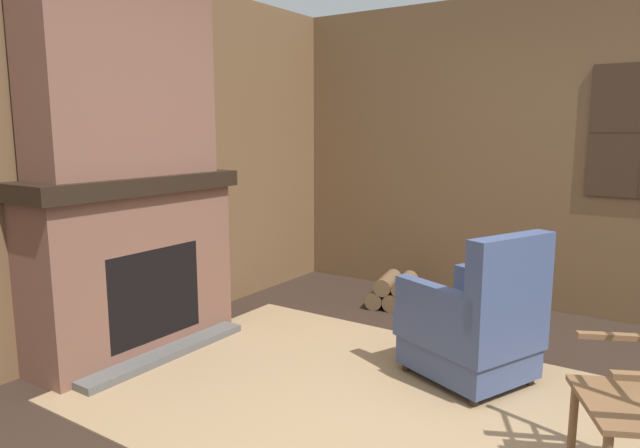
# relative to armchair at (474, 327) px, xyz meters

# --- Properties ---
(wood_panel_wall_left) EXTENTS (0.06, 5.57, 2.60)m
(wood_panel_wall_left) POSITION_rel_armchair_xyz_m (-2.35, -0.79, 0.96)
(wood_panel_wall_left) COLOR brown
(wood_panel_wall_left) RESTS_ON ground
(wood_panel_wall_back) EXTENTS (5.57, 0.09, 2.60)m
(wood_panel_wall_back) POSITION_rel_armchair_xyz_m (0.18, 1.73, 0.96)
(wood_panel_wall_back) COLOR brown
(wood_panel_wall_back) RESTS_ON ground
(fireplace_hearth) EXTENTS (0.65, 1.53, 1.20)m
(fireplace_hearth) POSITION_rel_armchair_xyz_m (-2.09, -0.79, 0.25)
(fireplace_hearth) COLOR brown
(fireplace_hearth) RESTS_ON ground
(chimney_breast) EXTENTS (0.38, 1.25, 1.38)m
(chimney_breast) POSITION_rel_armchair_xyz_m (-2.10, -0.79, 1.55)
(chimney_breast) COLOR brown
(chimney_breast) RESTS_ON fireplace_hearth
(area_rug) EXTENTS (3.16, 2.14, 0.01)m
(area_rug) POSITION_rel_armchair_xyz_m (-0.39, -0.57, -0.34)
(area_rug) COLOR #997A56
(area_rug) RESTS_ON ground
(armchair) EXTENTS (0.87, 0.82, 0.94)m
(armchair) POSITION_rel_armchair_xyz_m (0.00, 0.00, 0.00)
(armchair) COLOR #3D4C75
(armchair) RESTS_ON ground
(firewood_stack) EXTENTS (0.53, 0.50, 0.27)m
(firewood_stack) POSITION_rel_armchair_xyz_m (-1.05, 1.09, -0.22)
(firewood_stack) COLOR brown
(firewood_stack) RESTS_ON ground
(oil_lamp_vase) EXTENTS (0.10, 0.10, 0.23)m
(oil_lamp_vase) POSITION_rel_armchair_xyz_m (-2.14, -1.00, 0.94)
(oil_lamp_vase) COLOR #99B29E
(oil_lamp_vase) RESTS_ON fireplace_hearth
(storage_case) EXTENTS (0.16, 0.24, 0.12)m
(storage_case) POSITION_rel_armchair_xyz_m (-2.14, -0.42, 0.92)
(storage_case) COLOR black
(storage_case) RESTS_ON fireplace_hearth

